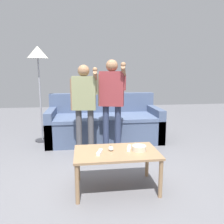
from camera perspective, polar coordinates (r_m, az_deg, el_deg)
name	(u,v)px	position (r m, az deg, el deg)	size (l,w,h in m)	color
ground_plane	(103,177)	(2.95, -2.28, -16.48)	(12.00, 12.00, 0.00)	slate
couch	(104,124)	(4.35, -2.04, -3.22)	(2.15, 0.96, 0.90)	#475675
coffee_table	(116,156)	(2.54, 1.14, -11.36)	(0.94, 0.56, 0.45)	#997551
snack_bowl	(139,148)	(2.54, 7.03, -9.29)	(0.16, 0.16, 0.06)	beige
game_remote_nunchuk	(111,148)	(2.53, -0.30, -9.41)	(0.06, 0.09, 0.05)	white
floor_lamp	(38,58)	(4.39, -18.66, 13.09)	(0.38, 0.38, 1.80)	#2D2D33
player_center	(112,96)	(3.52, -0.03, 4.27)	(0.44, 0.39, 1.52)	#2D3856
player_left	(84,100)	(3.44, -7.20, 3.17)	(0.42, 0.32, 1.44)	#47474C
game_remote_wand_near	(100,152)	(2.45, -3.23, -10.37)	(0.08, 0.16, 0.03)	white
game_remote_wand_far	(129,148)	(2.58, 4.46, -9.30)	(0.08, 0.16, 0.03)	white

